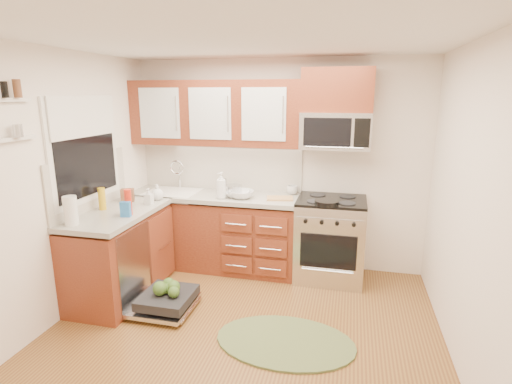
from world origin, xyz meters
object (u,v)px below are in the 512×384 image
(bowl_b, at_px, (241,194))
(cutting_board, at_px, (280,198))
(range, at_px, (330,239))
(cup, at_px, (292,190))
(sink, at_px, (173,202))
(paper_towel_roll, at_px, (71,211))
(bowl_a, at_px, (237,194))
(upper_cabinets, at_px, (215,113))
(microwave, at_px, (336,131))
(stock_pot, at_px, (233,190))
(rug, at_px, (285,342))
(skillet, at_px, (327,203))
(dishwasher, at_px, (164,301))

(bowl_b, bearing_deg, cutting_board, 7.10)
(range, bearing_deg, cup, 155.38)
(sink, relative_size, paper_towel_roll, 2.30)
(bowl_a, xyz_separation_m, bowl_b, (0.06, -0.04, 0.01))
(upper_cabinets, bearing_deg, microwave, -1.02)
(stock_pot, relative_size, bowl_b, 0.72)
(range, distance_m, cutting_board, 0.74)
(upper_cabinets, distance_m, rug, 2.66)
(range, xyz_separation_m, bowl_a, (-1.09, -0.07, 0.48))
(bowl_b, bearing_deg, skillet, -8.61)
(upper_cabinets, distance_m, cutting_board, 1.26)
(rug, bearing_deg, sink, 140.29)
(cutting_board, distance_m, paper_towel_roll, 2.17)
(rug, distance_m, bowl_a, 1.81)
(cutting_board, bearing_deg, upper_cabinets, 166.87)
(microwave, distance_m, bowl_a, 1.33)
(microwave, distance_m, bowl_b, 1.28)
(sink, bearing_deg, bowl_b, -5.76)
(paper_towel_roll, xyz_separation_m, cup, (1.80, 1.62, -0.08))
(cutting_board, relative_size, paper_towel_roll, 1.10)
(stock_pot, height_order, cutting_board, stock_pot)
(upper_cabinets, xyz_separation_m, microwave, (1.41, -0.02, -0.18))
(upper_cabinets, relative_size, dishwasher, 2.93)
(range, distance_m, stock_pot, 1.26)
(dishwasher, bearing_deg, microwave, 39.07)
(microwave, bearing_deg, upper_cabinets, 178.98)
(upper_cabinets, distance_m, sink, 1.21)
(paper_towel_roll, bearing_deg, range, 31.47)
(stock_pot, height_order, bowl_a, stock_pot)
(range, distance_m, bowl_a, 1.19)
(microwave, height_order, dishwasher, microwave)
(stock_pot, xyz_separation_m, cup, (0.68, 0.21, -0.01))
(upper_cabinets, relative_size, microwave, 2.70)
(stock_pot, height_order, paper_towel_roll, paper_towel_roll)
(microwave, relative_size, bowl_b, 2.67)
(upper_cabinets, height_order, stock_pot, upper_cabinets)
(microwave, distance_m, dishwasher, 2.55)
(stock_pot, relative_size, bowl_a, 0.73)
(upper_cabinets, distance_m, range, 1.99)
(microwave, bearing_deg, stock_pot, -174.52)
(stock_pot, height_order, cup, stock_pot)
(microwave, bearing_deg, skillet, -96.48)
(dishwasher, xyz_separation_m, cutting_board, (0.96, 1.08, 0.84))
(skillet, distance_m, bowl_a, 1.06)
(sink, distance_m, cup, 1.48)
(dishwasher, relative_size, paper_towel_roll, 2.60)
(skillet, relative_size, stock_pot, 1.24)
(skillet, bearing_deg, upper_cabinets, 163.84)
(sink, xyz_separation_m, cup, (1.45, 0.23, 0.18))
(cup, bearing_deg, paper_towel_roll, -138.09)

